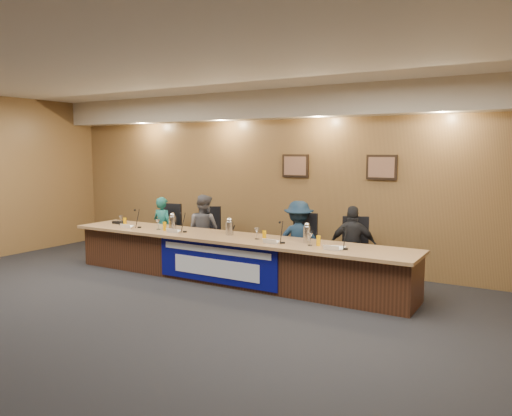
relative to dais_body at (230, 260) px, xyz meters
The scene contains 40 objects.
floor 2.43m from the dais_body, 90.00° to the right, with size 10.00×10.00×0.00m, color black.
ceiling 3.73m from the dais_body, 90.00° to the right, with size 10.00×8.00×0.04m, color silver.
wall_back 2.03m from the dais_body, 90.00° to the left, with size 10.00×0.04×3.20m, color brown.
soffit 2.93m from the dais_body, 90.00° to the left, with size 10.00×0.50×0.50m, color beige.
dais_body is the anchor object (origin of this frame).
dais_top 0.38m from the dais_body, 90.00° to the right, with size 6.10×0.95×0.05m, color #946E46.
banner 0.42m from the dais_body, 90.00° to the right, with size 2.20×0.02×0.65m, color #060966.
banner_text_upper 0.49m from the dais_body, 90.00° to the right, with size 2.00×0.01×0.10m, color silver.
banner_text_lower 0.43m from the dais_body, 90.00° to the right, with size 1.60×0.01×0.28m, color silver.
wall_photo_left 2.21m from the dais_body, 75.71° to the left, with size 0.52×0.04×0.42m, color black.
wall_photo_right 2.95m from the dais_body, 38.13° to the left, with size 0.52×0.04×0.42m, color black.
panelist_a 2.15m from the dais_body, 161.66° to the left, with size 0.45×0.30×1.23m, color #175B53.
panelist_b 1.27m from the dais_body, 147.01° to the left, with size 0.64×0.50×1.33m, color #525156.
panelist_c 1.17m from the dais_body, 36.45° to the left, with size 0.84×0.49×1.31m, color #102338.
panelist_d 1.99m from the dais_body, 19.97° to the left, with size 0.75×0.31×1.28m, color black.
office_chair_a 2.17m from the dais_body, 159.15° to the left, with size 0.48×0.48×0.08m, color black.
office_chair_b 1.30m from the dais_body, 143.28° to the left, with size 0.48×0.48×0.08m, color black.
office_chair_c 1.20m from the dais_body, 40.32° to the left, with size 0.48×0.48×0.08m, color black.
office_chair_d 2.01m from the dais_body, 22.67° to the left, with size 0.48×0.48×0.08m, color black.
nameplate_a 2.12m from the dais_body, behind, with size 0.24×0.06×0.09m, color white.
microphone_a 1.92m from the dais_body, behind, with size 0.07×0.07×0.02m, color black.
juice_glass_a 2.31m from the dais_body, behind, with size 0.06×0.06×0.15m, color #F0A304.
water_glass_a 2.45m from the dais_body, behind, with size 0.08×0.08×0.18m, color silver.
nameplate_b 1.13m from the dais_body, 164.87° to the right, with size 0.24×0.06×0.09m, color white.
microphone_b 0.95m from the dais_body, behind, with size 0.07×0.07×0.02m, color black.
juice_glass_b 1.37m from the dais_body, behind, with size 0.06×0.06×0.15m, color #F0A304.
water_glass_b 1.52m from the dais_body, behind, with size 0.08×0.08×0.18m, color silver.
nameplate_c 1.05m from the dais_body, 18.26° to the right, with size 0.24×0.06×0.09m, color white.
microphone_c 1.14m from the dais_body, ahead, with size 0.07×0.07×0.02m, color black.
juice_glass_c 0.83m from the dais_body, ahead, with size 0.06×0.06×0.15m, color #F0A304.
water_glass_c 0.73m from the dais_body, ahead, with size 0.08×0.08×0.18m, color silver.
nameplate_d 1.95m from the dais_body, ahead, with size 0.24×0.06×0.09m, color white.
microphone_d 2.07m from the dais_body, ahead, with size 0.07×0.07×0.02m, color black.
juice_glass_d 1.66m from the dais_body, ahead, with size 0.06×0.06×0.15m, color #F0A304.
water_glass_d 1.56m from the dais_body, ahead, with size 0.08×0.08×0.18m, color silver.
carafe_left 1.31m from the dais_body, behind, with size 0.13×0.13×0.23m, color silver.
carafe_mid 0.51m from the dais_body, 132.05° to the left, with size 0.13×0.13×0.22m, color silver.
carafe_right 1.45m from the dais_body, ahead, with size 0.11×0.11×0.25m, color silver.
speakerphone 2.57m from the dais_body, behind, with size 0.32×0.32×0.05m, color black.
paper_stack 1.91m from the dais_body, ahead, with size 0.22×0.30×0.01m, color white.
Camera 1 is at (4.44, -4.28, 2.13)m, focal length 35.00 mm.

